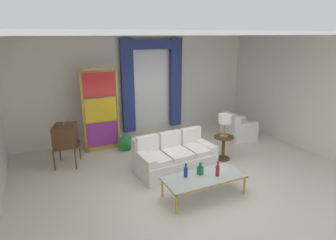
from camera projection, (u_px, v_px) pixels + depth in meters
name	position (u px, v px, depth m)	size (l,w,h in m)	color
ground_plane	(187.00, 176.00, 6.34)	(16.00, 16.00, 0.00)	silver
wall_rear	(138.00, 87.00, 8.55)	(8.00, 0.12, 3.00)	white
wall_right	(293.00, 91.00, 7.93)	(0.12, 7.00, 3.00)	white
ceiling_slab	(171.00, 33.00, 6.16)	(8.00, 7.60, 0.04)	white
curtained_window	(152.00, 78.00, 8.50)	(2.00, 0.17, 2.70)	white
couch_white_long	(174.00, 157.00, 6.59)	(1.81, 1.03, 0.86)	white
coffee_table	(204.00, 178.00, 5.46)	(1.56, 0.67, 0.41)	silver
bottle_blue_decanter	(200.00, 170.00, 5.53)	(0.13, 0.13, 0.24)	#196B3D
bottle_crystal_tall	(218.00, 170.00, 5.45)	(0.08, 0.08, 0.30)	maroon
bottle_amber_squat	(186.00, 171.00, 5.41)	(0.07, 0.07, 0.29)	navy
vintage_tv	(65.00, 136.00, 6.68)	(0.67, 0.72, 1.35)	brown
armchair_white	(237.00, 129.00, 8.52)	(0.89, 0.89, 0.80)	white
stained_glass_divider	(101.00, 112.00, 7.49)	(0.95, 0.05, 2.20)	gold
peacock_figurine	(127.00, 144.00, 7.58)	(0.44, 0.60, 0.50)	beige
round_side_table	(223.00, 146.00, 7.10)	(0.48, 0.48, 0.59)	brown
table_lamp_brass	(225.00, 120.00, 6.91)	(0.32, 0.32, 0.57)	#B29338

